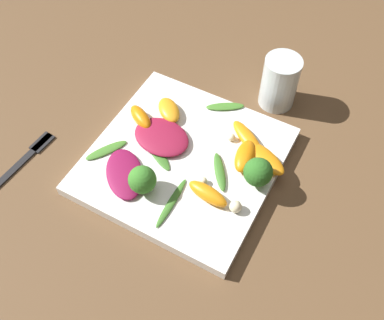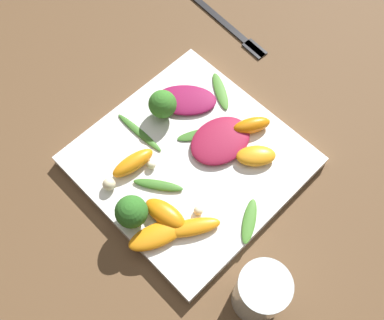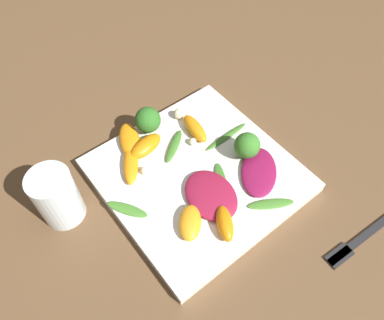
% 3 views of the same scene
% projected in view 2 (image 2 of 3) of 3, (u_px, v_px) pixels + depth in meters
% --- Properties ---
extents(ground_plane, '(2.40, 2.40, 0.00)m').
position_uv_depth(ground_plane, '(190.00, 164.00, 0.66)').
color(ground_plane, brown).
extents(plate, '(0.28, 0.28, 0.02)m').
position_uv_depth(plate, '(190.00, 161.00, 0.65)').
color(plate, white).
rests_on(plate, ground_plane).
extents(drinking_glass, '(0.06, 0.06, 0.09)m').
position_uv_depth(drinking_glass, '(260.00, 293.00, 0.53)').
color(drinking_glass, silver).
rests_on(drinking_glass, ground_plane).
extents(fork, '(0.19, 0.03, 0.01)m').
position_uv_depth(fork, '(234.00, 31.00, 0.77)').
color(fork, '#262628').
rests_on(fork, ground_plane).
extents(radicchio_leaf_0, '(0.11, 0.10, 0.01)m').
position_uv_depth(radicchio_leaf_0, '(185.00, 100.00, 0.68)').
color(radicchio_leaf_0, maroon).
rests_on(radicchio_leaf_0, plate).
extents(radicchio_leaf_1, '(0.08, 0.10, 0.01)m').
position_uv_depth(radicchio_leaf_1, '(220.00, 141.00, 0.65)').
color(radicchio_leaf_1, maroon).
rests_on(radicchio_leaf_1, plate).
extents(orange_segment_0, '(0.03, 0.07, 0.02)m').
position_uv_depth(orange_segment_0, '(133.00, 163.00, 0.63)').
color(orange_segment_0, orange).
rests_on(orange_segment_0, plate).
extents(orange_segment_1, '(0.05, 0.06, 0.02)m').
position_uv_depth(orange_segment_1, '(252.00, 125.00, 0.65)').
color(orange_segment_1, orange).
rests_on(orange_segment_1, plate).
extents(orange_segment_2, '(0.06, 0.09, 0.02)m').
position_uv_depth(orange_segment_2, '(157.00, 235.00, 0.58)').
color(orange_segment_2, orange).
rests_on(orange_segment_2, plate).
extents(orange_segment_3, '(0.06, 0.08, 0.02)m').
position_uv_depth(orange_segment_3, '(191.00, 228.00, 0.59)').
color(orange_segment_3, orange).
rests_on(orange_segment_3, plate).
extents(orange_segment_4, '(0.07, 0.04, 0.02)m').
position_uv_depth(orange_segment_4, '(165.00, 214.00, 0.59)').
color(orange_segment_4, orange).
rests_on(orange_segment_4, plate).
extents(orange_segment_5, '(0.06, 0.06, 0.02)m').
position_uv_depth(orange_segment_5, '(256.00, 156.00, 0.63)').
color(orange_segment_5, orange).
rests_on(orange_segment_5, plate).
extents(broccoli_floret_0, '(0.04, 0.04, 0.05)m').
position_uv_depth(broccoli_floret_0, '(163.00, 104.00, 0.65)').
color(broccoli_floret_0, '#7A9E51').
rests_on(broccoli_floret_0, plate).
extents(broccoli_floret_1, '(0.04, 0.04, 0.05)m').
position_uv_depth(broccoli_floret_1, '(131.00, 212.00, 0.58)').
color(broccoli_floret_1, '#84AD5B').
rests_on(broccoli_floret_1, plate).
extents(arugula_sprig_0, '(0.05, 0.06, 0.01)m').
position_uv_depth(arugula_sprig_0, '(249.00, 221.00, 0.60)').
color(arugula_sprig_0, '#47842D').
rests_on(arugula_sprig_0, plate).
extents(arugula_sprig_1, '(0.05, 0.07, 0.00)m').
position_uv_depth(arugula_sprig_1, '(202.00, 134.00, 0.66)').
color(arugula_sprig_1, '#3D7528').
rests_on(arugula_sprig_1, plate).
extents(arugula_sprig_2, '(0.09, 0.01, 0.00)m').
position_uv_depth(arugula_sprig_2, '(139.00, 132.00, 0.66)').
color(arugula_sprig_2, '#3D7528').
rests_on(arugula_sprig_2, plate).
extents(arugula_sprig_3, '(0.07, 0.05, 0.01)m').
position_uv_depth(arugula_sprig_3, '(156.00, 183.00, 0.62)').
color(arugula_sprig_3, '#3D7528').
rests_on(arugula_sprig_3, plate).
extents(arugula_sprig_4, '(0.07, 0.05, 0.00)m').
position_uv_depth(arugula_sprig_4, '(220.00, 91.00, 0.69)').
color(arugula_sprig_4, '#47842D').
rests_on(arugula_sprig_4, plate).
extents(macadamia_nut_0, '(0.02, 0.02, 0.02)m').
position_uv_depth(macadamia_nut_0, '(109.00, 184.00, 0.62)').
color(macadamia_nut_0, beige).
rests_on(macadamia_nut_0, plate).
extents(macadamia_nut_1, '(0.01, 0.01, 0.01)m').
position_uv_depth(macadamia_nut_1, '(151.00, 165.00, 0.63)').
color(macadamia_nut_1, beige).
rests_on(macadamia_nut_1, plate).
extents(macadamia_nut_2, '(0.01, 0.01, 0.01)m').
position_uv_depth(macadamia_nut_2, '(198.00, 211.00, 0.60)').
color(macadamia_nut_2, beige).
rests_on(macadamia_nut_2, plate).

